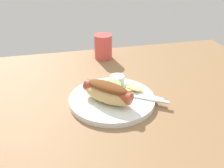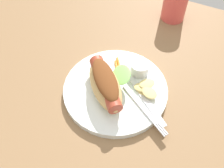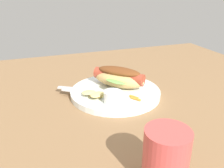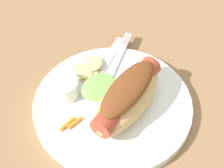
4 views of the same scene
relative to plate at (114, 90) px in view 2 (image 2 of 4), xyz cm
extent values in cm
cube|color=olive|center=(0.27, -1.87, -1.70)|extent=(120.00, 90.00, 1.80)
cylinder|color=white|center=(0.00, 0.00, 0.00)|extent=(25.16, 25.16, 1.60)
ellipsoid|color=tan|center=(-1.46, -1.39, 3.19)|extent=(15.03, 15.35, 4.78)
cylinder|color=#A33D28|center=(-1.46, -1.39, 4.03)|extent=(12.70, 13.11, 3.36)
ellipsoid|color=brown|center=(-1.46, -1.39, 5.54)|extent=(12.32, 12.61, 2.22)
ellipsoid|color=#7FC65B|center=(0.92, 1.92, 4.15)|extent=(6.80, 7.40, 1.72)
cylinder|color=white|center=(3.57, 7.08, 2.34)|extent=(4.61, 4.61, 3.08)
cube|color=silver|center=(7.35, -1.87, 1.00)|extent=(11.06, 7.56, 0.40)
cube|color=silver|center=(13.68, -6.37, 1.00)|extent=(2.87, 1.95, 0.40)
cube|color=silver|center=(13.91, -5.99, 1.00)|extent=(2.87, 1.95, 0.40)
cube|color=silver|center=(14.15, -5.61, 1.00)|extent=(2.87, 1.95, 0.40)
cube|color=silver|center=(8.30, -0.35, 0.98)|extent=(12.81, 10.49, 0.36)
ellipsoid|color=#E0C97A|center=(6.48, 2.24, 1.05)|extent=(5.47, 5.35, 0.50)
ellipsoid|color=#E0C97A|center=(6.25, 2.30, 1.57)|extent=(4.52, 3.42, 0.76)
ellipsoid|color=#E0C97A|center=(8.30, 1.44, 1.88)|extent=(4.76, 4.32, 0.78)
ellipsoid|color=#E0C97A|center=(6.88, 3.63, 1.97)|extent=(4.80, 4.77, 0.72)
cylinder|color=orange|center=(-2.46, 7.63, 1.10)|extent=(2.15, 2.69, 0.60)
cylinder|color=orange|center=(-2.52, 6.52, 1.11)|extent=(1.88, 2.50, 0.63)
cylinder|color=#D84C47|center=(4.35, 32.94, 4.05)|extent=(7.07, 7.07, 9.70)
camera|label=1|loc=(-14.36, -62.58, 40.57)|focal=41.39mm
camera|label=2|loc=(15.42, -34.23, 52.58)|focal=42.68mm
camera|label=3|loc=(21.81, 57.64, 28.52)|focal=38.43mm
camera|label=4|loc=(-31.86, 7.86, 42.80)|focal=54.22mm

